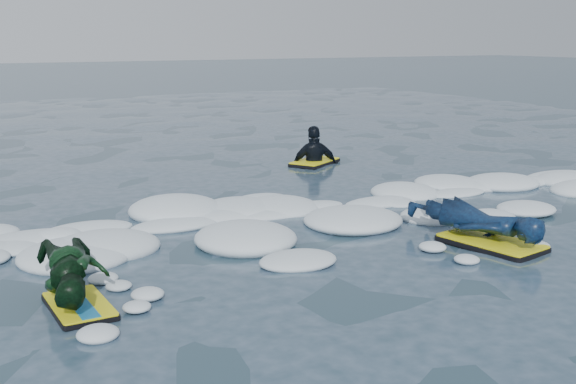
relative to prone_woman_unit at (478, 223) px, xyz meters
name	(u,v)px	position (x,y,z in m)	size (l,w,h in m)	color
ground	(330,243)	(-1.52, 0.78, -0.23)	(120.00, 120.00, 0.00)	#1C2F44
foam_band	(288,223)	(-1.52, 1.81, -0.23)	(12.00, 3.10, 0.30)	white
prone_woman_unit	(478,223)	(0.00, 0.00, 0.00)	(0.93, 1.82, 0.45)	black
prone_child_unit	(73,275)	(-4.52, 0.19, 0.03)	(0.85, 1.40, 0.51)	black
waiting_rider_unit	(315,168)	(0.90, 5.35, -0.29)	(1.19, 1.04, 1.57)	black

